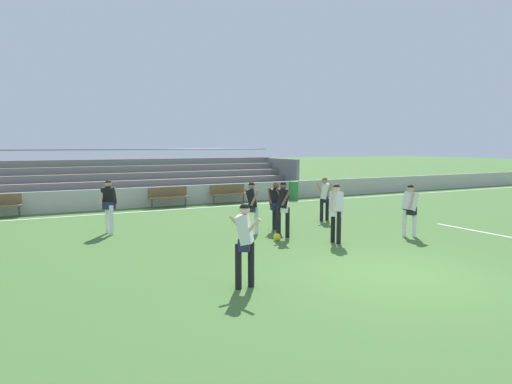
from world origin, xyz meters
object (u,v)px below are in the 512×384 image
(bench_near_wall_gap, at_px, (168,195))
(player_white_wide_right, at_px, (245,238))
(player_dark_overlapping, at_px, (109,202))
(player_white_dropping_back, at_px, (410,206))
(bleacher_stand, at_px, (119,180))
(bench_far_right, at_px, (228,192))
(trash_bin, at_px, (294,190))
(player_dark_deep_cover, at_px, (276,202))
(player_dark_pressing_high, at_px, (252,204))
(player_dark_wide_left, at_px, (283,204))
(player_white_challenging, at_px, (325,195))
(player_white_on_ball, at_px, (336,208))
(soccer_ball, at_px, (277,237))

(bench_near_wall_gap, bearing_deg, player_white_wide_right, -100.06)
(player_dark_overlapping, height_order, player_white_dropping_back, player_dark_overlapping)
(bleacher_stand, bearing_deg, player_white_wide_right, -92.44)
(bench_far_right, bearing_deg, trash_bin, -3.11)
(player_white_dropping_back, bearing_deg, player_dark_deep_cover, 137.66)
(bleacher_stand, height_order, trash_bin, bleacher_stand)
(player_dark_pressing_high, bearing_deg, bench_near_wall_gap, 92.93)
(player_dark_pressing_high, height_order, player_white_wide_right, player_white_wide_right)
(player_white_wide_right, bearing_deg, bench_far_right, 67.40)
(player_dark_wide_left, xyz_separation_m, player_dark_deep_cover, (0.42, 1.16, -0.07))
(bench_far_right, bearing_deg, player_dark_pressing_high, -108.74)
(bench_near_wall_gap, distance_m, player_white_challenging, 7.57)
(player_dark_deep_cover, bearing_deg, bench_far_right, 78.29)
(player_dark_wide_left, bearing_deg, player_dark_overlapping, 146.53)
(bleacher_stand, height_order, player_white_wide_right, bleacher_stand)
(trash_bin, height_order, player_dark_wide_left, player_dark_wide_left)
(player_white_on_ball, bearing_deg, bench_near_wall_gap, 101.43)
(bleacher_stand, bearing_deg, soccer_ball, -79.79)
(player_white_challenging, bearing_deg, soccer_ball, -145.24)
(player_white_on_ball, xyz_separation_m, player_white_wide_right, (-4.18, -2.60, -0.02))
(bench_far_right, height_order, player_dark_overlapping, player_dark_overlapping)
(player_dark_wide_left, height_order, player_white_challenging, player_dark_wide_left)
(bench_far_right, distance_m, trash_bin, 3.58)
(player_dark_wide_left, xyz_separation_m, soccer_ball, (-0.40, -0.32, -0.91))
(player_white_on_ball, bearing_deg, player_dark_overlapping, 141.38)
(bench_near_wall_gap, bearing_deg, player_white_dropping_back, -65.68)
(player_dark_overlapping, bearing_deg, player_white_wide_right, -79.16)
(bleacher_stand, relative_size, player_white_wide_right, 11.24)
(player_dark_deep_cover, xyz_separation_m, soccer_ball, (-0.81, -1.48, -0.84))
(bleacher_stand, distance_m, trash_bin, 8.83)
(player_white_on_ball, bearing_deg, player_dark_wide_left, 124.22)
(player_dark_deep_cover, bearing_deg, bench_near_wall_gap, 101.35)
(bench_near_wall_gap, height_order, player_white_challenging, player_white_challenging)
(player_dark_wide_left, xyz_separation_m, player_dark_pressing_high, (-0.65, 0.83, -0.04))
(player_dark_overlapping, height_order, player_white_wide_right, player_dark_overlapping)
(bench_near_wall_gap, relative_size, player_dark_pressing_high, 1.08)
(trash_bin, xyz_separation_m, player_white_wide_right, (-8.74, -12.21, 0.53))
(player_white_dropping_back, height_order, soccer_ball, player_white_dropping_back)
(bench_far_right, relative_size, player_white_wide_right, 1.07)
(player_dark_deep_cover, bearing_deg, player_white_dropping_back, -42.34)
(bench_near_wall_gap, height_order, player_dark_overlapping, player_dark_overlapping)
(player_white_challenging, relative_size, player_white_wide_right, 0.96)
(player_white_wide_right, bearing_deg, player_white_dropping_back, 18.93)
(player_dark_wide_left, bearing_deg, player_dark_deep_cover, 70.26)
(player_white_wide_right, bearing_deg, player_white_on_ball, 31.88)
(player_white_dropping_back, bearing_deg, player_white_challenging, 98.24)
(bench_near_wall_gap, bearing_deg, trash_bin, -1.70)
(bench_near_wall_gap, xyz_separation_m, player_white_dropping_back, (4.56, -10.08, 0.41))
(trash_bin, bearing_deg, bleacher_stand, 156.39)
(bench_near_wall_gap, relative_size, trash_bin, 1.90)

